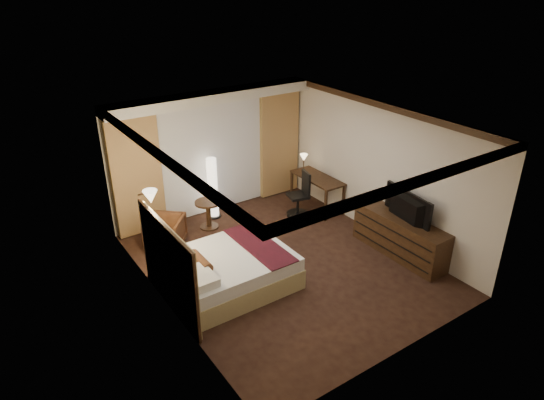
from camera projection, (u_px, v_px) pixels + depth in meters
floor at (284, 264)px, 8.93m from camera, size 4.50×5.50×0.01m
ceiling at (286, 122)px, 7.75m from camera, size 4.50×5.50×0.01m
back_wall at (210, 152)px, 10.38m from camera, size 4.50×0.02×2.70m
left_wall at (162, 235)px, 7.20m from camera, size 0.02×5.50×2.70m
right_wall at (378, 170)px, 9.48m from camera, size 0.02×5.50×2.70m
crown_molding at (286, 126)px, 7.78m from camera, size 4.50×5.50×0.12m
soffit at (213, 97)px, 9.65m from camera, size 4.50×0.50×0.20m
curtain_sheer at (212, 158)px, 10.37m from camera, size 2.48×0.04×2.45m
curtain_left_drape at (137, 176)px, 9.46m from camera, size 1.00×0.14×2.45m
curtain_right_drape at (279, 144)px, 11.19m from camera, size 1.00×0.14×2.45m
wall_sconce at (150, 197)px, 7.75m from camera, size 0.24×0.24×0.24m
bed at (229, 271)px, 8.20m from camera, size 2.05×1.60×0.60m
headboard at (169, 268)px, 7.48m from camera, size 0.12×1.90×1.50m
armchair at (165, 231)px, 9.34m from camera, size 0.92×0.92×0.69m
side_table at (209, 214)px, 10.06m from camera, size 0.54×0.54×0.60m
floor_lamp at (213, 188)px, 10.32m from camera, size 0.29×0.29×1.37m
desk at (317, 192)px, 10.85m from camera, size 0.55×1.32×0.75m
desk_lamp at (304, 163)px, 10.99m from camera, size 0.18×0.18×0.34m
office_chair at (298, 194)px, 10.47m from camera, size 0.59×0.59×1.01m
dresser at (400, 236)px, 9.08m from camera, size 0.50×1.95×0.76m
television at (403, 202)px, 8.76m from camera, size 0.83×1.26×0.15m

